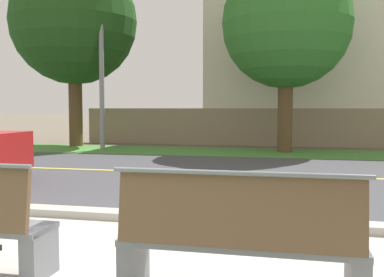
{
  "coord_description": "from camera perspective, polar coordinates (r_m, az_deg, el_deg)",
  "views": [
    {
      "loc": [
        1.64,
        -3.06,
        1.46
      ],
      "look_at": [
        0.24,
        3.29,
        1.0
      ],
      "focal_mm": 42.02,
      "sensor_mm": 36.0,
      "label": 1
    }
  ],
  "objects": [
    {
      "name": "ground_plane",
      "position": [
        11.27,
        3.93,
        -3.41
      ],
      "size": [
        140.0,
        140.0,
        0.0
      ],
      "primitive_type": "plane",
      "color": "#665B4C"
    },
    {
      "name": "curb_edge",
      "position": [
        5.82,
        -4.39,
        -9.93
      ],
      "size": [
        44.0,
        0.3,
        0.11
      ],
      "primitive_type": "cube",
      "color": "#ADA89E",
      "rests_on": "ground_plane"
    },
    {
      "name": "street_asphalt",
      "position": [
        9.81,
        2.64,
        -4.5
      ],
      "size": [
        52.0,
        8.0,
        0.01
      ],
      "primitive_type": "cube",
      "color": "#424247",
      "rests_on": "ground_plane"
    },
    {
      "name": "road_centre_line",
      "position": [
        9.81,
        2.64,
        -4.47
      ],
      "size": [
        48.0,
        0.14,
        0.01
      ],
      "primitive_type": "cube",
      "color": "#E0CC4C",
      "rests_on": "ground_plane"
    },
    {
      "name": "far_verge_grass",
      "position": [
        14.48,
        5.83,
        -1.73
      ],
      "size": [
        48.0,
        2.8,
        0.02
      ],
      "primitive_type": "cube",
      "color": "#478438",
      "rests_on": "ground_plane"
    },
    {
      "name": "bench_right",
      "position": [
        3.45,
        5.96,
        -12.86
      ],
      "size": [
        1.85,
        0.48,
        1.01
      ],
      "color": "slate",
      "rests_on": "ground_plane"
    },
    {
      "name": "streetlamp",
      "position": [
        15.62,
        -11.2,
        14.36
      ],
      "size": [
        0.24,
        2.1,
        7.53
      ],
      "color": "gray",
      "rests_on": "ground_plane"
    },
    {
      "name": "shade_tree_far_left",
      "position": [
        17.32,
        -14.46,
        15.33
      ],
      "size": [
        4.56,
        4.56,
        7.52
      ],
      "color": "brown",
      "rests_on": "ground_plane"
    },
    {
      "name": "shade_tree_left",
      "position": [
        14.86,
        12.43,
        15.27
      ],
      "size": [
        4.08,
        4.08,
        6.74
      ],
      "color": "brown",
      "rests_on": "ground_plane"
    },
    {
      "name": "garden_wall",
      "position": [
        17.07,
        7.48,
        1.46
      ],
      "size": [
        13.0,
        0.36,
        1.4
      ],
      "primitive_type": "cube",
      "color": "gray",
      "rests_on": "ground_plane"
    },
    {
      "name": "house_across_street",
      "position": [
        20.51,
        19.96,
        10.64
      ],
      "size": [
        12.78,
        6.91,
        7.72
      ],
      "color": "beige",
      "rests_on": "ground_plane"
    }
  ]
}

